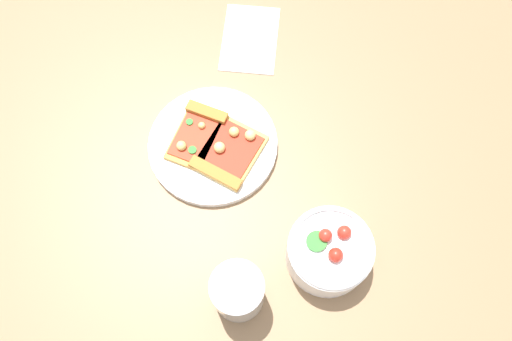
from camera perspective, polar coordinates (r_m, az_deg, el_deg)
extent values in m
plane|color=#93704C|center=(0.91, -2.33, 3.21)|extent=(2.40, 2.40, 0.00)
cylinder|color=white|center=(0.90, -4.79, 2.77)|extent=(0.23, 0.23, 0.01)
cube|color=#E5B256|center=(0.88, -2.96, 2.10)|extent=(0.15, 0.15, 0.01)
cube|color=#B77A33|center=(0.86, -4.56, -0.34)|extent=(0.08, 0.08, 0.01)
cube|color=#B22D19|center=(0.88, -2.98, 2.25)|extent=(0.13, 0.13, 0.00)
sphere|color=#F2D87F|center=(0.88, -0.66, 3.95)|extent=(0.02, 0.02, 0.02)
sphere|color=#EAD172|center=(0.88, -2.24, 4.38)|extent=(0.02, 0.02, 0.02)
cylinder|color=#2D722D|center=(0.89, -2.59, 4.41)|extent=(0.01, 0.01, 0.00)
sphere|color=#F2D87F|center=(0.87, -4.10, 2.57)|extent=(0.02, 0.02, 0.02)
cube|color=gold|center=(0.90, -6.66, 3.73)|extent=(0.13, 0.14, 0.01)
cube|color=#B77A33|center=(0.91, -5.47, 6.39)|extent=(0.07, 0.06, 0.02)
cube|color=red|center=(0.89, -6.70, 3.88)|extent=(0.11, 0.12, 0.00)
sphere|color=#EAD172|center=(0.88, -8.27, 2.47)|extent=(0.02, 0.02, 0.02)
cylinder|color=#388433|center=(0.90, -7.43, 5.40)|extent=(0.01, 0.01, 0.00)
cylinder|color=#388433|center=(0.88, -7.11, 2.29)|extent=(0.01, 0.01, 0.00)
sphere|color=#EAD172|center=(0.90, -6.08, 5.02)|extent=(0.01, 0.01, 0.01)
cylinder|color=white|center=(0.82, 8.10, -9.01)|extent=(0.13, 0.13, 0.07)
torus|color=white|center=(0.78, 8.45, -8.44)|extent=(0.13, 0.13, 0.01)
sphere|color=red|center=(0.79, 9.81, -6.82)|extent=(0.02, 0.02, 0.02)
sphere|color=red|center=(0.78, 8.88, -9.30)|extent=(0.02, 0.02, 0.02)
sphere|color=red|center=(0.78, 7.76, -7.18)|extent=(0.02, 0.02, 0.02)
cylinder|color=#388433|center=(0.78, 6.79, -7.84)|extent=(0.04, 0.04, 0.01)
cylinder|color=silver|center=(0.78, -2.04, -13.38)|extent=(0.08, 0.08, 0.10)
cylinder|color=black|center=(0.79, -2.02, -13.45)|extent=(0.07, 0.07, 0.09)
cube|color=white|center=(0.75, -2.87, -14.02)|extent=(0.02, 0.02, 0.02)
cube|color=white|center=(0.75, -2.41, -14.23)|extent=(0.03, 0.03, 0.02)
cube|color=white|center=(1.02, -0.68, 14.53)|extent=(0.15, 0.18, 0.00)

